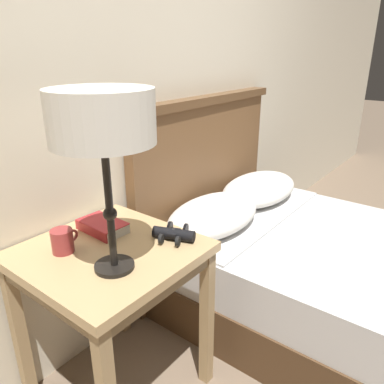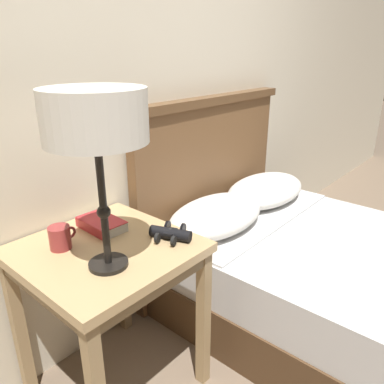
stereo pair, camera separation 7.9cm
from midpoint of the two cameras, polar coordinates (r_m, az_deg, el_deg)
wall_back at (r=1.79m, az=-6.81°, el=19.77°), size 8.00×0.06×2.60m
nightstand at (r=1.44m, az=-11.22°, el=-11.22°), size 0.58×0.58×0.67m
bed at (r=2.01m, az=23.11°, el=-12.64°), size 1.23×1.90×1.09m
table_lamp at (r=1.11m, az=-12.53°, el=10.57°), size 0.30×0.30×0.57m
book_on_nightstand at (r=1.52m, az=-12.22°, el=-4.83°), size 0.12×0.20×0.04m
binoculars_pair at (r=1.41m, az=-1.67°, el=-6.34°), size 0.16×0.16×0.05m
coffee_mug at (r=1.40m, az=-17.92°, el=-6.63°), size 0.10×0.08×0.08m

